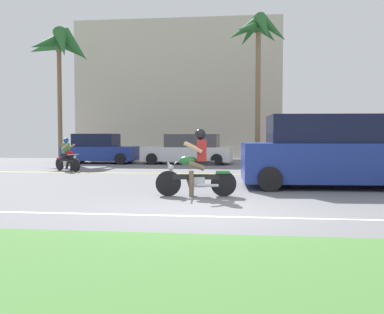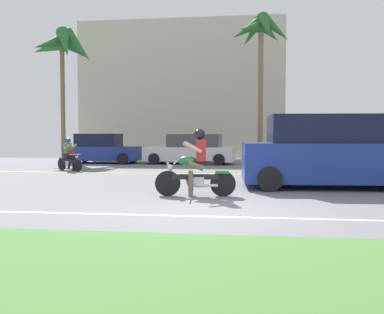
{
  "view_description": "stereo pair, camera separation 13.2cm",
  "coord_description": "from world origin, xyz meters",
  "px_view_note": "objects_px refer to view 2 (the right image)",
  "views": [
    {
      "loc": [
        0.56,
        -8.35,
        1.46
      ],
      "look_at": [
        -0.82,
        3.36,
        0.87
      ],
      "focal_mm": 41.14,
      "sensor_mm": 36.0,
      "label": 1
    },
    {
      "loc": [
        0.69,
        -8.33,
        1.46
      ],
      "look_at": [
        -0.82,
        3.36,
        0.87
      ],
      "focal_mm": 41.14,
      "sensor_mm": 36.0,
      "label": 2
    }
  ],
  "objects_px": {
    "parked_car_0": "(102,149)",
    "motorcyclist": "(196,168)",
    "suv_nearby": "(328,152)",
    "motorcyclist_distant": "(69,157)",
    "palm_tree_1": "(63,50)",
    "palm_tree_0": "(260,37)",
    "parked_car_2": "(331,152)",
    "parked_car_1": "(191,150)"
  },
  "relations": [
    {
      "from": "motorcyclist",
      "to": "parked_car_2",
      "type": "relative_size",
      "value": 0.49
    },
    {
      "from": "palm_tree_0",
      "to": "suv_nearby",
      "type": "bearing_deg",
      "value": -81.86
    },
    {
      "from": "suv_nearby",
      "to": "palm_tree_1",
      "type": "distance_m",
      "value": 18.36
    },
    {
      "from": "palm_tree_1",
      "to": "motorcyclist_distant",
      "type": "distance_m",
      "value": 9.97
    },
    {
      "from": "palm_tree_0",
      "to": "motorcyclist_distant",
      "type": "bearing_deg",
      "value": -139.4
    },
    {
      "from": "suv_nearby",
      "to": "parked_car_2",
      "type": "bearing_deg",
      "value": 79.17
    },
    {
      "from": "motorcyclist",
      "to": "parked_car_0",
      "type": "height_order",
      "value": "motorcyclist"
    },
    {
      "from": "palm_tree_0",
      "to": "motorcyclist_distant",
      "type": "xyz_separation_m",
      "value": [
        -7.84,
        -6.72,
        -6.09
      ]
    },
    {
      "from": "palm_tree_0",
      "to": "palm_tree_1",
      "type": "height_order",
      "value": "palm_tree_0"
    },
    {
      "from": "parked_car_1",
      "to": "palm_tree_0",
      "type": "xyz_separation_m",
      "value": [
        3.46,
        1.95,
        5.96
      ]
    },
    {
      "from": "motorcyclist",
      "to": "suv_nearby",
      "type": "bearing_deg",
      "value": 32.93
    },
    {
      "from": "parked_car_0",
      "to": "palm_tree_1",
      "type": "relative_size",
      "value": 0.5
    },
    {
      "from": "palm_tree_1",
      "to": "parked_car_0",
      "type": "bearing_deg",
      "value": -38.73
    },
    {
      "from": "parked_car_0",
      "to": "palm_tree_0",
      "type": "relative_size",
      "value": 0.48
    },
    {
      "from": "parked_car_1",
      "to": "palm_tree_0",
      "type": "distance_m",
      "value": 7.16
    },
    {
      "from": "parked_car_2",
      "to": "palm_tree_1",
      "type": "xyz_separation_m",
      "value": [
        -14.23,
        4.84,
        5.65
      ]
    },
    {
      "from": "palm_tree_1",
      "to": "motorcyclist_distant",
      "type": "relative_size",
      "value": 5.45
    },
    {
      "from": "suv_nearby",
      "to": "motorcyclist_distant",
      "type": "distance_m",
      "value": 10.51
    },
    {
      "from": "suv_nearby",
      "to": "parked_car_0",
      "type": "height_order",
      "value": "suv_nearby"
    },
    {
      "from": "motorcyclist",
      "to": "parked_car_2",
      "type": "xyz_separation_m",
      "value": [
        4.78,
        9.3,
        0.05
      ]
    },
    {
      "from": "parked_car_2",
      "to": "motorcyclist_distant",
      "type": "height_order",
      "value": "parked_car_2"
    },
    {
      "from": "motorcyclist",
      "to": "palm_tree_1",
      "type": "xyz_separation_m",
      "value": [
        -9.45,
        14.14,
        5.7
      ]
    },
    {
      "from": "parked_car_2",
      "to": "motorcyclist_distant",
      "type": "bearing_deg",
      "value": -166.9
    },
    {
      "from": "motorcyclist_distant",
      "to": "palm_tree_1",
      "type": "bearing_deg",
      "value": 114.93
    },
    {
      "from": "motorcyclist",
      "to": "parked_car_1",
      "type": "bearing_deg",
      "value": 98.11
    },
    {
      "from": "suv_nearby",
      "to": "palm_tree_0",
      "type": "height_order",
      "value": "palm_tree_0"
    },
    {
      "from": "parked_car_0",
      "to": "palm_tree_1",
      "type": "xyz_separation_m",
      "value": [
        -3.12,
        2.5,
        5.67
      ]
    },
    {
      "from": "palm_tree_0",
      "to": "parked_car_1",
      "type": "bearing_deg",
      "value": -150.53
    },
    {
      "from": "palm_tree_0",
      "to": "parked_car_2",
      "type": "bearing_deg",
      "value": -54.79
    },
    {
      "from": "motorcyclist",
      "to": "palm_tree_0",
      "type": "height_order",
      "value": "palm_tree_0"
    },
    {
      "from": "parked_car_1",
      "to": "palm_tree_1",
      "type": "height_order",
      "value": "palm_tree_1"
    },
    {
      "from": "parked_car_2",
      "to": "motorcyclist_distant",
      "type": "xyz_separation_m",
      "value": [
        -10.81,
        -2.52,
        -0.15
      ]
    },
    {
      "from": "parked_car_1",
      "to": "palm_tree_1",
      "type": "xyz_separation_m",
      "value": [
        -7.8,
        2.58,
        5.67
      ]
    },
    {
      "from": "suv_nearby",
      "to": "motorcyclist_distant",
      "type": "bearing_deg",
      "value": 154.23
    },
    {
      "from": "motorcyclist",
      "to": "palm_tree_0",
      "type": "xyz_separation_m",
      "value": [
        1.81,
        13.51,
        5.98
      ]
    },
    {
      "from": "motorcyclist",
      "to": "motorcyclist_distant",
      "type": "bearing_deg",
      "value": 131.64
    },
    {
      "from": "parked_car_0",
      "to": "motorcyclist",
      "type": "bearing_deg",
      "value": -61.45
    },
    {
      "from": "motorcyclist",
      "to": "motorcyclist_distant",
      "type": "distance_m",
      "value": 9.08
    },
    {
      "from": "parked_car_2",
      "to": "palm_tree_0",
      "type": "height_order",
      "value": "palm_tree_0"
    },
    {
      "from": "palm_tree_1",
      "to": "motorcyclist_distant",
      "type": "xyz_separation_m",
      "value": [
        3.42,
        -7.35,
        -5.81
      ]
    },
    {
      "from": "parked_car_0",
      "to": "palm_tree_0",
      "type": "bearing_deg",
      "value": 12.97
    },
    {
      "from": "parked_car_0",
      "to": "palm_tree_0",
      "type": "height_order",
      "value": "palm_tree_0"
    }
  ]
}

